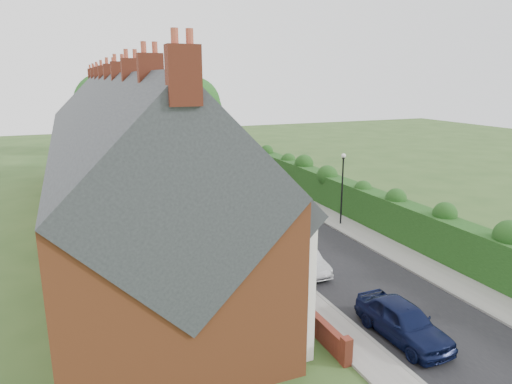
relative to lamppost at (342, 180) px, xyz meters
The scene contains 25 objects.
ground 6.20m from the lamppost, 130.36° to the right, with size 140.00×140.00×0.00m, color #2D4C1E.
road 8.66m from the lamppost, 119.12° to the left, with size 6.00×58.00×0.02m, color black.
pavement_hedge_side 7.71m from the lamppost, 88.36° to the left, with size 2.20×58.00×0.12m, color gray.
pavement_house_side 10.93m from the lamppost, 137.91° to the left, with size 1.70×58.00×0.12m, color gray.
kerb_hedge_side 7.76m from the lamppost, 96.92° to the left, with size 0.18×58.00×0.13m, color gray.
kerb_house_side 10.38m from the lamppost, 134.79° to the left, with size 0.18×58.00×0.13m, color gray.
hedge 7.47m from the lamppost, 74.05° to the left, with size 2.10×58.00×2.85m.
terrace_row 15.52m from the lamppost, 157.25° to the left, with size 9.05×40.50×11.50m.
garden_wall_row 10.98m from the lamppost, 145.56° to the left, with size 0.35×40.35×1.10m.
lamppost is the anchor object (origin of this frame).
tree_far_left 36.66m from the lamppost, 99.53° to the left, with size 7.14×6.80×9.29m.
tree_far_right 38.20m from the lamppost, 90.02° to the left, with size 7.98×7.60×10.31m.
tree_far_back 41.01m from the lamppost, 107.06° to the left, with size 8.40×8.00×10.82m.
car_navy 14.72m from the lamppost, 112.97° to the right, with size 1.81×4.51×1.54m, color black.
car_silver_a 9.00m from the lamppost, 135.79° to the right, with size 1.37×3.91×1.29m, color #9D9DA1.
car_silver_b 5.94m from the lamppost, behind, with size 2.47×5.36×1.49m, color silver.
car_white 7.64m from the lamppost, 137.82° to the left, with size 2.00×4.91×1.42m, color white.
car_green 13.12m from the lamppost, 119.42° to the left, with size 1.70×4.23×1.44m, color black.
car_red 18.66m from the lamppost, 105.69° to the left, with size 1.68×4.81×1.59m, color maroon.
car_beige 20.97m from the lamppost, 107.91° to the left, with size 2.44×5.29×1.47m, color tan.
car_grey 29.23m from the lamppost, 100.51° to the left, with size 2.02×4.96×1.44m, color slate.
car_black 33.07m from the lamppost, 101.00° to the left, with size 1.57×3.90×1.33m, color black.
horse 8.08m from the lamppost, 119.97° to the left, with size 0.84×1.85×1.57m, color brown.
horse_cart 9.69m from the lamppost, 113.91° to the left, with size 1.34×2.95×2.13m.
car_extra_far 35.31m from the lamppost, 99.07° to the left, with size 2.45×5.31×1.48m, color black.
Camera 1 is at (-14.00, -22.30, 10.27)m, focal length 32.00 mm.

